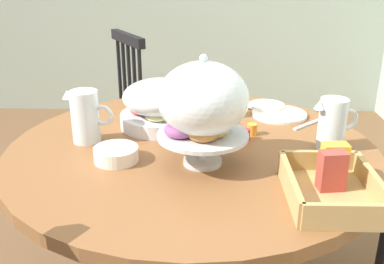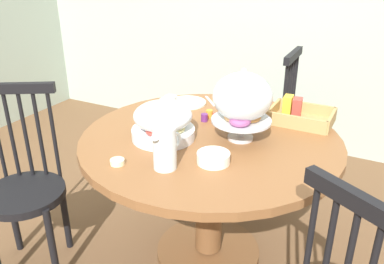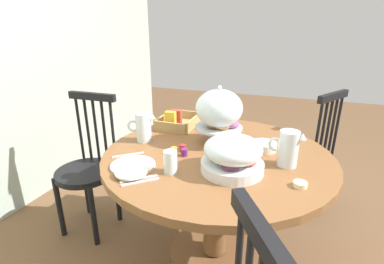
% 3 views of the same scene
% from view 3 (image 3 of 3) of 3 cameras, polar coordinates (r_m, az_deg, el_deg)
% --- Properties ---
extents(dining_table, '(1.25, 1.25, 0.74)m').
position_cam_3_polar(dining_table, '(1.68, 4.88, -10.38)').
color(dining_table, brown).
rests_on(dining_table, ground_plane).
extents(windsor_chair_near_window, '(0.46, 0.45, 0.97)m').
position_cam_3_polar(windsor_chair_near_window, '(2.38, 21.69, -4.55)').
color(windsor_chair_near_window, black).
rests_on(windsor_chair_near_window, ground_plane).
extents(windsor_chair_by_cabinet, '(0.40, 0.40, 0.97)m').
position_cam_3_polar(windsor_chair_by_cabinet, '(2.13, -20.08, -7.25)').
color(windsor_chair_by_cabinet, black).
rests_on(windsor_chair_by_cabinet, ground_plane).
extents(pastry_stand_with_dome, '(0.28, 0.28, 0.34)m').
position_cam_3_polar(pastry_stand_with_dome, '(1.65, 5.44, 4.21)').
color(pastry_stand_with_dome, silver).
rests_on(pastry_stand_with_dome, dining_table).
extents(fruit_platter_covered, '(0.30, 0.30, 0.18)m').
position_cam_3_polar(fruit_platter_covered, '(1.36, 8.13, -4.54)').
color(fruit_platter_covered, silver).
rests_on(fruit_platter_covered, dining_table).
extents(orange_juice_pitcher, '(0.10, 0.18, 0.18)m').
position_cam_3_polar(orange_juice_pitcher, '(1.48, 18.63, -3.44)').
color(orange_juice_pitcher, silver).
rests_on(orange_juice_pitcher, dining_table).
extents(milk_pitcher, '(0.09, 0.17, 0.17)m').
position_cam_3_polar(milk_pitcher, '(1.73, -9.67, 0.69)').
color(milk_pitcher, silver).
rests_on(milk_pitcher, dining_table).
extents(cereal_basket, '(0.32, 0.24, 0.12)m').
position_cam_3_polar(cereal_basket, '(1.98, -2.93, 2.09)').
color(cereal_basket, tan).
rests_on(cereal_basket, dining_table).
extents(china_plate_large, '(0.22, 0.22, 0.01)m').
position_cam_3_polar(china_plate_large, '(1.45, -11.71, -6.54)').
color(china_plate_large, white).
rests_on(china_plate_large, dining_table).
extents(china_plate_small, '(0.15, 0.15, 0.01)m').
position_cam_3_polar(china_plate_small, '(1.37, -12.06, -7.81)').
color(china_plate_small, white).
rests_on(china_plate_small, china_plate_large).
extents(cereal_bowl, '(0.14, 0.14, 0.04)m').
position_cam_3_polar(cereal_bowl, '(1.65, 14.21, -2.75)').
color(cereal_bowl, white).
rests_on(cereal_bowl, dining_table).
extents(drinking_glass, '(0.06, 0.06, 0.11)m').
position_cam_3_polar(drinking_glass, '(1.35, -4.35, -5.99)').
color(drinking_glass, silver).
rests_on(drinking_glass, dining_table).
extents(butter_dish, '(0.06, 0.06, 0.02)m').
position_cam_3_polar(butter_dish, '(1.34, 20.82, -9.76)').
color(butter_dish, beige).
rests_on(butter_dish, dining_table).
extents(jam_jar_strawberry, '(0.04, 0.04, 0.04)m').
position_cam_3_polar(jam_jar_strawberry, '(1.58, -1.85, -3.21)').
color(jam_jar_strawberry, '#B7282D').
rests_on(jam_jar_strawberry, dining_table).
extents(jam_jar_apricot, '(0.04, 0.04, 0.04)m').
position_cam_3_polar(jam_jar_apricot, '(1.55, -3.63, -3.77)').
color(jam_jar_apricot, orange).
rests_on(jam_jar_apricot, dining_table).
extents(jam_jar_grape, '(0.04, 0.04, 0.04)m').
position_cam_3_polar(jam_jar_grape, '(1.53, -1.55, -4.09)').
color(jam_jar_grape, '#5B2366').
rests_on(jam_jar_grape, dining_table).
extents(table_knife, '(0.12, 0.14, 0.01)m').
position_cam_3_polar(table_knife, '(1.33, -10.58, -9.21)').
color(table_knife, silver).
rests_on(table_knife, dining_table).
extents(dinner_fork, '(0.12, 0.14, 0.01)m').
position_cam_3_polar(dinner_fork, '(1.30, -10.31, -9.82)').
color(dinner_fork, silver).
rests_on(dinner_fork, dining_table).
extents(soup_spoon, '(0.12, 0.14, 0.01)m').
position_cam_3_polar(soup_spoon, '(1.58, -12.63, -4.49)').
color(soup_spoon, silver).
rests_on(soup_spoon, dining_table).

